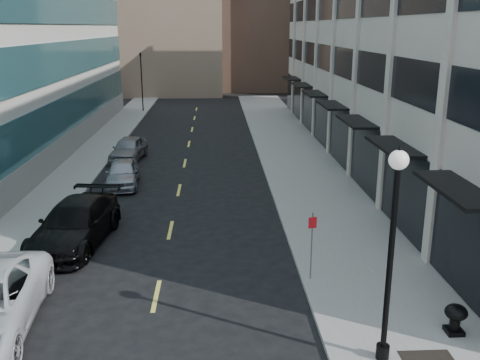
{
  "coord_description": "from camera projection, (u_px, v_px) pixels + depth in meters",
  "views": [
    {
      "loc": [
        2.05,
        -8.15,
        8.64
      ],
      "look_at": [
        2.96,
        11.52,
        2.97
      ],
      "focal_mm": 40.0,
      "sensor_mm": 36.0,
      "label": 1
    }
  ],
  "objects": [
    {
      "name": "sidewalk_right",
      "position": [
        314.0,
        187.0,
        29.64
      ],
      "size": [
        5.0,
        80.0,
        0.15
      ],
      "primitive_type": "cube",
      "color": "gray",
      "rests_on": "ground"
    },
    {
      "name": "sidewalk_left",
      "position": [
        59.0,
        190.0,
        29.01
      ],
      "size": [
        3.0,
        80.0,
        0.15
      ],
      "primitive_type": "cube",
      "color": "gray",
      "rests_on": "ground"
    },
    {
      "name": "building_right",
      "position": [
        446.0,
        21.0,
        34.31
      ],
      "size": [
        15.3,
        46.5,
        18.25
      ],
      "color": "beige",
      "rests_on": "ground"
    },
    {
      "name": "skyline_tan_far",
      "position": [
        109.0,
        10.0,
        81.34
      ],
      "size": [
        12.0,
        14.0,
        22.0
      ],
      "primitive_type": "cube",
      "color": "#8A6E5A",
      "rests_on": "ground"
    },
    {
      "name": "skyline_stone",
      "position": [
        333.0,
        16.0,
        71.52
      ],
      "size": [
        10.0,
        14.0,
        20.0
      ],
      "primitive_type": "cube",
      "color": "beige",
      "rests_on": "ground"
    },
    {
      "name": "road_centerline",
      "position": [
        175.0,
        208.0,
        26.44
      ],
      "size": [
        0.15,
        68.2,
        0.01
      ],
      "color": "#D8CC4C",
      "rests_on": "ground"
    },
    {
      "name": "traffic_signal",
      "position": [
        140.0,
        56.0,
        54.38
      ],
      "size": [
        0.66,
        0.66,
        6.98
      ],
      "color": "black",
      "rests_on": "ground"
    },
    {
      "name": "car_black_pickup",
      "position": [
        75.0,
        224.0,
        21.83
      ],
      "size": [
        3.22,
        6.34,
        1.76
      ],
      "primitive_type": "imported",
      "rotation": [
        0.0,
        0.0,
        -0.13
      ],
      "color": "black",
      "rests_on": "ground"
    },
    {
      "name": "car_silver_sedan",
      "position": [
        122.0,
        173.0,
        29.94
      ],
      "size": [
        2.11,
        4.48,
        1.48
      ],
      "primitive_type": "imported",
      "rotation": [
        0.0,
        0.0,
        0.08
      ],
      "color": "#969A9E",
      "rests_on": "ground"
    },
    {
      "name": "car_grey_sedan",
      "position": [
        129.0,
        149.0,
        35.66
      ],
      "size": [
        2.33,
        4.76,
        1.56
      ],
      "primitive_type": "imported",
      "rotation": [
        0.0,
        0.0,
        -0.11
      ],
      "color": "slate",
      "rests_on": "ground"
    },
    {
      "name": "lamppost",
      "position": [
        392.0,
        239.0,
        13.27
      ],
      "size": [
        0.48,
        0.48,
        5.81
      ],
      "color": "black",
      "rests_on": "sidewalk_right"
    },
    {
      "name": "sign_post",
      "position": [
        312.0,
        237.0,
        18.26
      ],
      "size": [
        0.29,
        0.08,
        2.45
      ],
      "rotation": [
        0.0,
        0.0,
        0.19
      ],
      "color": "slate",
      "rests_on": "sidewalk_right"
    },
    {
      "name": "urn_planter",
      "position": [
        456.0,
        316.0,
        15.23
      ],
      "size": [
        0.64,
        0.64,
        0.89
      ],
      "rotation": [
        0.0,
        0.0,
        0.0
      ],
      "color": "black",
      "rests_on": "sidewalk_right"
    }
  ]
}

